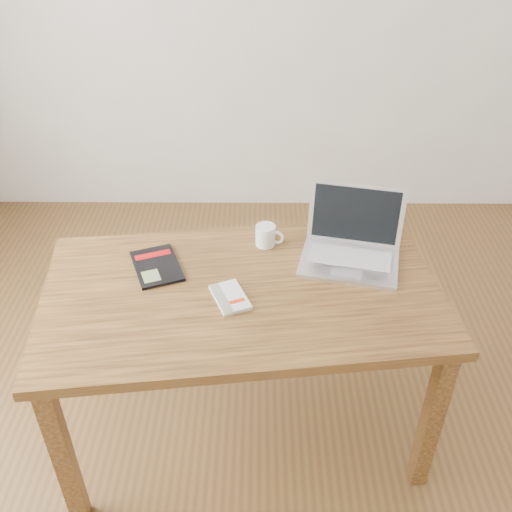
{
  "coord_description": "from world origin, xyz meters",
  "views": [
    {
      "loc": [
        -0.11,
        -1.49,
        2.03
      ],
      "look_at": [
        -0.12,
        0.16,
        0.85
      ],
      "focal_mm": 40.0,
      "sensor_mm": 36.0,
      "label": 1
    }
  ],
  "objects_px": {
    "white_guidebook": "(230,297)",
    "laptop": "(351,245)",
    "desk": "(242,307)",
    "coffee_mug": "(266,235)",
    "black_guidebook": "(157,266)"
  },
  "relations": [
    {
      "from": "desk",
      "to": "coffee_mug",
      "type": "bearing_deg",
      "value": 65.34
    },
    {
      "from": "black_guidebook",
      "to": "laptop",
      "type": "distance_m",
      "value": 0.74
    },
    {
      "from": "desk",
      "to": "black_guidebook",
      "type": "height_order",
      "value": "black_guidebook"
    },
    {
      "from": "white_guidebook",
      "to": "black_guidebook",
      "type": "height_order",
      "value": "white_guidebook"
    },
    {
      "from": "white_guidebook",
      "to": "laptop",
      "type": "distance_m",
      "value": 0.52
    },
    {
      "from": "laptop",
      "to": "coffee_mug",
      "type": "xyz_separation_m",
      "value": [
        -0.32,
        0.08,
        -0.01
      ]
    },
    {
      "from": "white_guidebook",
      "to": "coffee_mug",
      "type": "bearing_deg",
      "value": 46.93
    },
    {
      "from": "white_guidebook",
      "to": "laptop",
      "type": "xyz_separation_m",
      "value": [
        0.45,
        0.26,
        0.05
      ]
    },
    {
      "from": "white_guidebook",
      "to": "coffee_mug",
      "type": "distance_m",
      "value": 0.36
    },
    {
      "from": "black_guidebook",
      "to": "coffee_mug",
      "type": "xyz_separation_m",
      "value": [
        0.41,
        0.16,
        0.04
      ]
    },
    {
      "from": "white_guidebook",
      "to": "black_guidebook",
      "type": "xyz_separation_m",
      "value": [
        -0.28,
        0.18,
        -0.0
      ]
    },
    {
      "from": "desk",
      "to": "laptop",
      "type": "distance_m",
      "value": 0.48
    },
    {
      "from": "desk",
      "to": "white_guidebook",
      "type": "distance_m",
      "value": 0.12
    },
    {
      "from": "laptop",
      "to": "coffee_mug",
      "type": "height_order",
      "value": "laptop"
    },
    {
      "from": "black_guidebook",
      "to": "white_guidebook",
      "type": "bearing_deg",
      "value": -53.91
    }
  ]
}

